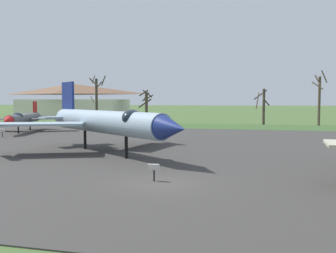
# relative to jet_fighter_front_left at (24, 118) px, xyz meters

# --- Properties ---
(ground_plane) EXTENTS (600.00, 600.00, 0.00)m
(ground_plane) POSITION_rel_jet_fighter_front_left_xyz_m (24.64, -24.46, -1.80)
(ground_plane) COLOR #425B2D
(asphalt_apron) EXTENTS (102.41, 44.10, 0.05)m
(asphalt_apron) POSITION_rel_jet_fighter_front_left_xyz_m (24.64, -11.23, -1.77)
(asphalt_apron) COLOR #383533
(asphalt_apron) RESTS_ON ground
(grass_verge_strip) EXTENTS (162.41, 12.00, 0.06)m
(grass_verge_strip) POSITION_rel_jet_fighter_front_left_xyz_m (24.64, 16.82, -1.77)
(grass_verge_strip) COLOR #345228
(grass_verge_strip) RESTS_ON ground
(jet_fighter_front_left) EXTENTS (10.86, 12.53, 3.93)m
(jet_fighter_front_left) POSITION_rel_jet_fighter_front_left_xyz_m (0.00, 0.00, 0.00)
(jet_fighter_front_left) COLOR #565B60
(jet_fighter_front_left) RESTS_ON ground
(info_placard_front_left) EXTENTS (0.60, 0.28, 0.96)m
(info_placard_front_left) POSITION_rel_jet_fighter_front_left_xyz_m (1.81, -6.44, -1.19)
(info_placard_front_left) COLOR black
(info_placard_front_left) RESTS_ON ground
(jet_fighter_front_right) EXTENTS (16.24, 15.27, 5.67)m
(jet_fighter_front_right) POSITION_rel_jet_fighter_front_left_xyz_m (17.89, -15.67, 0.67)
(jet_fighter_front_right) COLOR #8EA3B2
(jet_fighter_front_right) RESTS_ON ground
(info_placard_front_right) EXTENTS (0.59, 0.29, 0.92)m
(info_placard_front_right) POSITION_rel_jet_fighter_front_left_xyz_m (24.25, -24.21, -1.21)
(info_placard_front_right) COLOR black
(info_placard_front_right) RESTS_ON ground
(bare_tree_far_left) EXTENTS (3.11, 3.10, 8.54)m
(bare_tree_far_left) POSITION_rel_jet_fighter_front_left_xyz_m (0.36, 20.93, 2.75)
(bare_tree_far_left) COLOR #42382D
(bare_tree_far_left) RESTS_ON ground
(bare_tree_left_of_center) EXTENTS (2.96, 3.00, 6.04)m
(bare_tree_left_of_center) POSITION_rel_jet_fighter_front_left_xyz_m (8.70, 23.82, 1.46)
(bare_tree_left_of_center) COLOR #42382D
(bare_tree_left_of_center) RESTS_ON ground
(bare_tree_center) EXTENTS (2.66, 2.68, 5.98)m
(bare_tree_center) POSITION_rel_jet_fighter_front_left_xyz_m (29.23, 23.50, 1.48)
(bare_tree_center) COLOR #42382D
(bare_tree_center) RESTS_ON ground
(bare_tree_right_of_center) EXTENTS (2.47, 1.51, 8.77)m
(bare_tree_right_of_center) POSITION_rel_jet_fighter_front_left_xyz_m (37.88, 22.65, 2.61)
(bare_tree_right_of_center) COLOR brown
(bare_tree_right_of_center) RESTS_ON ground
(visitor_building) EXTENTS (27.36, 11.67, 8.13)m
(visitor_building) POSITION_rel_jet_fighter_front_left_xyz_m (-16.06, 42.54, 2.21)
(visitor_building) COLOR beige
(visitor_building) RESTS_ON ground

